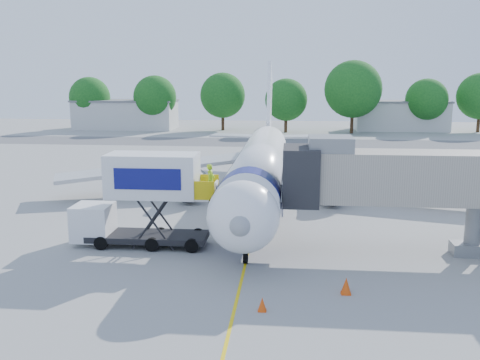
# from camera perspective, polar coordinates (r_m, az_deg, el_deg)

# --- Properties ---
(ground) EXTENTS (160.00, 160.00, 0.00)m
(ground) POSITION_cam_1_polar(r_m,az_deg,el_deg) (38.08, 1.79, -3.96)
(ground) COLOR #999996
(ground) RESTS_ON ground
(guidance_line) EXTENTS (0.15, 70.00, 0.01)m
(guidance_line) POSITION_cam_1_polar(r_m,az_deg,el_deg) (38.08, 1.79, -3.95)
(guidance_line) COLOR yellow
(guidance_line) RESTS_ON ground
(taxiway_strip) EXTENTS (120.00, 10.00, 0.01)m
(taxiway_strip) POSITION_cam_1_polar(r_m,az_deg,el_deg) (79.34, 3.71, 4.00)
(taxiway_strip) COLOR #59595B
(taxiway_strip) RESTS_ON ground
(aircraft) EXTENTS (34.17, 37.73, 11.35)m
(aircraft) POSITION_cam_1_polar(r_m,az_deg,el_deg) (41.46, 2.18, 1.47)
(aircraft) COLOR white
(aircraft) RESTS_ON ground
(jet_bridge) EXTENTS (13.90, 3.20, 6.60)m
(jet_bridge) POSITION_cam_1_polar(r_m,az_deg,el_deg) (30.75, 16.03, 0.23)
(jet_bridge) COLOR #A8A08F
(jet_bridge) RESTS_ON ground
(catering_hiloader) EXTENTS (8.50, 2.44, 5.50)m
(catering_hiloader) POSITION_cam_1_polar(r_m,az_deg,el_deg) (31.71, -10.37, -2.11)
(catering_hiloader) COLOR black
(catering_hiloader) RESTS_ON ground
(ground_tug) EXTENTS (3.24, 1.92, 1.23)m
(ground_tug) POSITION_cam_1_polar(r_m,az_deg,el_deg) (23.19, 8.06, -12.62)
(ground_tug) COLOR silver
(ground_tug) RESTS_ON ground
(safety_cone_a) EXTENTS (0.50, 0.50, 0.79)m
(safety_cone_a) POSITION_cam_1_polar(r_m,az_deg,el_deg) (25.59, 11.25, -11.03)
(safety_cone_a) COLOR #E2470B
(safety_cone_a) RESTS_ON ground
(safety_cone_b) EXTENTS (0.39, 0.39, 0.62)m
(safety_cone_b) POSITION_cam_1_polar(r_m,az_deg,el_deg) (23.50, 2.38, -13.12)
(safety_cone_b) COLOR #E2470B
(safety_cone_b) RESTS_ON ground
(outbuilding_left) EXTENTS (18.40, 8.40, 5.30)m
(outbuilding_left) POSITION_cam_1_polar(r_m,az_deg,el_deg) (101.56, -12.06, 6.87)
(outbuilding_left) COLOR beige
(outbuilding_left) RESTS_ON ground
(outbuilding_right) EXTENTS (16.40, 7.40, 5.30)m
(outbuilding_right) POSITION_cam_1_polar(r_m,az_deg,el_deg) (100.90, 16.76, 6.62)
(outbuilding_right) COLOR beige
(outbuilding_right) RESTS_ON ground
(tree_a) EXTENTS (7.43, 7.43, 9.47)m
(tree_a) POSITION_cam_1_polar(r_m,az_deg,el_deg) (102.83, -15.74, 8.48)
(tree_a) COLOR #382314
(tree_a) RESTS_ON ground
(tree_b) EXTENTS (7.65, 7.65, 9.75)m
(tree_b) POSITION_cam_1_polar(r_m,az_deg,el_deg) (98.03, -9.06, 8.74)
(tree_b) COLOR #382314
(tree_b) RESTS_ON ground
(tree_c) EXTENTS (8.03, 8.03, 10.24)m
(tree_c) POSITION_cam_1_polar(r_m,az_deg,el_deg) (96.48, -1.86, 9.01)
(tree_c) COLOR #382314
(tree_c) RESTS_ON ground
(tree_d) EXTENTS (7.25, 7.25, 9.25)m
(tree_d) POSITION_cam_1_polar(r_m,az_deg,el_deg) (93.03, 4.94, 8.52)
(tree_d) COLOR #382314
(tree_d) RESTS_ON ground
(tree_e) EXTENTS (9.64, 9.64, 12.29)m
(tree_e) POSITION_cam_1_polar(r_m,az_deg,el_deg) (93.02, 11.98, 9.46)
(tree_e) COLOR #382314
(tree_e) RESTS_ON ground
(tree_f) EXTENTS (7.24, 7.24, 9.24)m
(tree_f) POSITION_cam_1_polar(r_m,az_deg,el_deg) (99.18, 19.29, 8.10)
(tree_f) COLOR #382314
(tree_f) RESTS_ON ground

